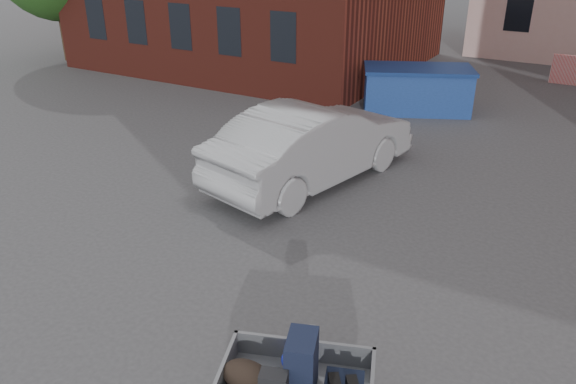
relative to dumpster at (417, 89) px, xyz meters
The scene contains 3 objects.
ground 9.28m from the dumpster, 83.08° to the right, with size 120.00×120.00×0.00m, color #38383A.
dumpster is the anchor object (origin of this frame).
silver_car 6.09m from the dumpster, 92.18° to the right, with size 1.77×5.09×1.68m, color #9D9FA4.
Camera 1 is at (3.84, -6.79, 4.92)m, focal length 35.00 mm.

